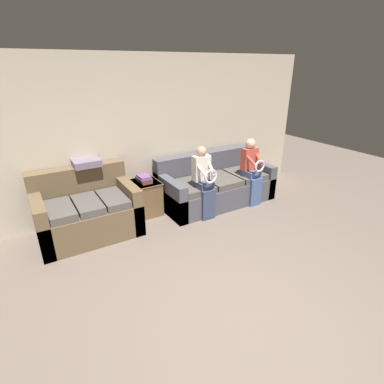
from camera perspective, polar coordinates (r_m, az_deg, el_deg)
ground_plane at (r=3.17m, az=13.28°, el=-26.12°), size 14.00×14.00×0.00m
wall_back at (r=5.05m, az=-12.28°, el=10.13°), size 7.34×0.06×2.55m
couch_main at (r=5.54m, az=4.40°, el=1.23°), size 2.07×0.95×0.86m
couch_side at (r=4.71m, az=-19.35°, el=-3.68°), size 1.41×0.93×0.96m
child_left_seated at (r=4.84m, az=2.33°, el=2.28°), size 0.29×0.37×1.19m
child_right_seated at (r=5.44m, az=11.34°, el=4.31°), size 0.29×0.38×1.19m
side_shelf at (r=5.12m, az=-8.98°, el=-1.02°), size 0.48×0.52×0.58m
book_stack at (r=5.00m, az=-9.14°, el=2.49°), size 0.19×0.32×0.12m
throw_pillow at (r=4.80m, az=-19.57°, el=5.38°), size 0.39×0.39×0.10m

